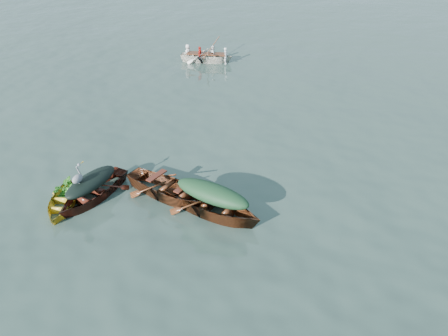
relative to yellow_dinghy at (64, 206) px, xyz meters
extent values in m
plane|color=#344940|center=(3.07, -0.04, 0.00)|extent=(140.00, 140.00, 0.00)
imported|color=gold|center=(0.00, 0.00, 0.00)|extent=(2.12, 2.88, 0.68)
imported|color=#4B1A11|center=(0.56, 0.69, 0.00)|extent=(1.58, 3.64, 0.88)
imported|color=#552D13|center=(4.19, 1.42, 0.00)|extent=(4.43, 1.93, 0.99)
imported|color=brown|center=(2.71, 1.63, 0.00)|extent=(4.55, 2.12, 1.02)
imported|color=white|center=(-1.98, 13.92, 0.00)|extent=(4.24, 2.21, 0.96)
ellipsoid|color=black|center=(0.56, 0.69, 0.64)|extent=(0.87, 2.00, 0.40)
ellipsoid|color=black|center=(4.19, 1.42, 0.76)|extent=(2.44, 1.06, 0.52)
imported|color=#1F721E|center=(-0.20, 0.51, 0.64)|extent=(1.01, 1.11, 0.60)
imported|color=silver|center=(-1.98, 13.92, 0.86)|extent=(3.03, 1.78, 0.76)
camera|label=1|loc=(8.52, -7.63, 7.70)|focal=35.00mm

